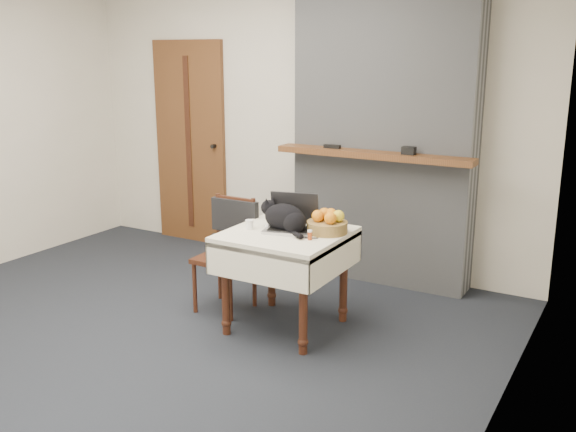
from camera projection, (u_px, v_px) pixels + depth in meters
name	position (u px, v px, depth m)	size (l,w,h in m)	color
ground	(154.00, 335.00, 4.41)	(4.50, 4.50, 0.00)	black
room_shell	(187.00, 71.00, 4.36)	(4.52, 4.01, 2.61)	beige
door	(190.00, 143.00, 6.39)	(0.82, 0.10, 2.00)	brown
chimney	(384.00, 127.00, 5.20)	(1.62, 0.48, 2.60)	gray
side_table	(286.00, 248.00, 4.38)	(0.78, 0.78, 0.70)	#3D2210
laptop	(292.00, 221.00, 4.40)	(0.40, 0.36, 0.25)	#B7B7BC
cat	(285.00, 218.00, 4.35)	(0.43, 0.27, 0.22)	black
cream_jar	(249.00, 224.00, 4.42)	(0.06, 0.06, 0.06)	white
pill_bottle	(310.00, 235.00, 4.16)	(0.03, 0.03, 0.07)	#A33B14
fruit_basket	(327.00, 223.00, 4.33)	(0.28, 0.28, 0.16)	olive
desk_clutter	(316.00, 236.00, 4.25)	(0.13, 0.01, 0.01)	black
chair	(230.00, 238.00, 4.79)	(0.39, 0.38, 0.84)	#3D2210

